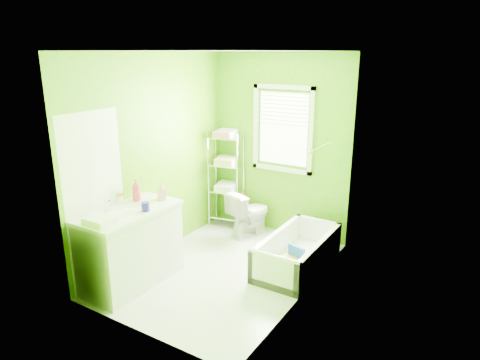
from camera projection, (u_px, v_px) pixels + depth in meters
The scene contains 9 objects.
ground at pixel (225, 269), 5.30m from camera, with size 2.90×2.90×0.00m, color silver.
room_envelope at pixel (224, 148), 4.86m from camera, with size 2.14×2.94×2.62m.
window at pixel (283, 125), 5.98m from camera, with size 0.92×0.05×1.22m.
door at pixel (96, 202), 4.72m from camera, with size 0.09×0.80×2.00m.
right_wall_decor at pixel (307, 181), 4.39m from camera, with size 0.04×1.48×1.17m.
bathtub at pixel (297, 257), 5.32m from camera, with size 0.64×1.37×0.44m.
toilet at pixel (250, 213), 6.24m from camera, with size 0.38×0.67×0.68m, color white.
vanity at pixel (130, 244), 4.89m from camera, with size 0.61×1.19×1.16m.
wire_shelf_unit at pixel (227, 169), 6.45m from camera, with size 0.54×0.44×1.49m.
Camera 1 is at (2.65, -3.96, 2.59)m, focal length 32.00 mm.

